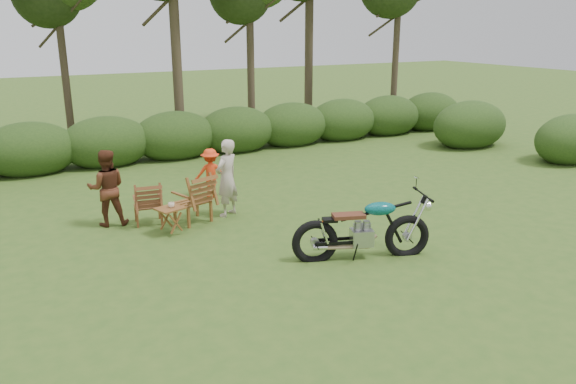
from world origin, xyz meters
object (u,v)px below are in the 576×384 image
side_table (171,221)px  adult_a (228,215)px  lawn_chair_left (149,223)px  adult_b (110,225)px  motorcycle (361,257)px  cup (171,205)px  child (212,197)px  lawn_chair_right (193,222)px

side_table → adult_a: bearing=20.4°
lawn_chair_left → adult_b: (-0.71, 0.28, 0.00)m
adult_a → motorcycle: bearing=80.7°
lawn_chair_left → cup: 1.01m
side_table → child: size_ratio=0.46×
adult_b → cup: bearing=143.8°
lawn_chair_right → lawn_chair_left: lawn_chair_right is taller
lawn_chair_right → adult_a: bearing=167.6°
lawn_chair_right → lawn_chair_left: size_ratio=1.17×
cup → child: bearing=51.3°
lawn_chair_left → adult_a: (1.60, -0.29, 0.00)m
lawn_chair_left → child: child is taller
side_table → adult_b: (-0.93, 1.08, -0.26)m
side_table → cup: size_ratio=4.43×
side_table → cup: cup is taller
lawn_chair_right → cup: bearing=20.8°
motorcycle → child: 4.65m
side_table → adult_a: size_ratio=0.33×
lawn_chair_left → side_table: side_table is taller
child → adult_a: bearing=97.3°
motorcycle → adult_b: size_ratio=1.49×
lawn_chair_left → child: (1.75, 1.08, 0.00)m
lawn_chair_left → motorcycle: bearing=137.4°
cup → adult_a: (1.35, 0.51, -0.58)m
lawn_chair_left → child: size_ratio=0.76×
adult_b → side_table: bearing=142.9°
cup → lawn_chair_left: bearing=107.5°
motorcycle → adult_b: (-3.47, 3.74, 0.00)m
side_table → adult_b: 1.46m
adult_a → child: 1.38m
lawn_chair_left → side_table: bearing=114.3°
cup → child: cup is taller
cup → side_table: bearing=-166.6°
adult_b → child: adult_b is taller
motorcycle → adult_b: adult_b is taller
lawn_chair_right → side_table: size_ratio=1.94×
cup → adult_b: adult_b is taller
lawn_chair_right → adult_b: (-1.53, 0.64, 0.00)m
lawn_chair_left → adult_b: adult_b is taller
adult_b → lawn_chair_left: bearing=170.4°
lawn_chair_left → adult_b: 0.77m
cup → child: 2.47m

